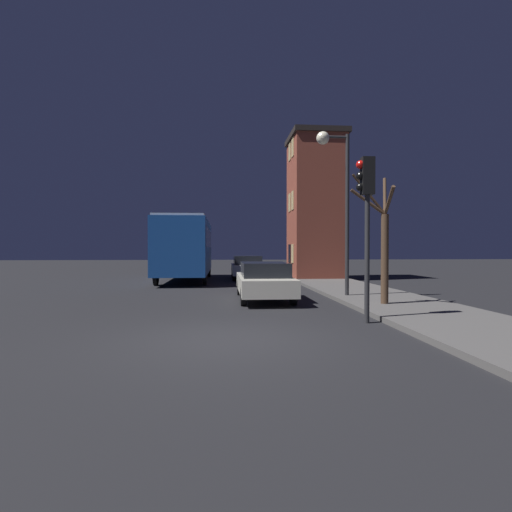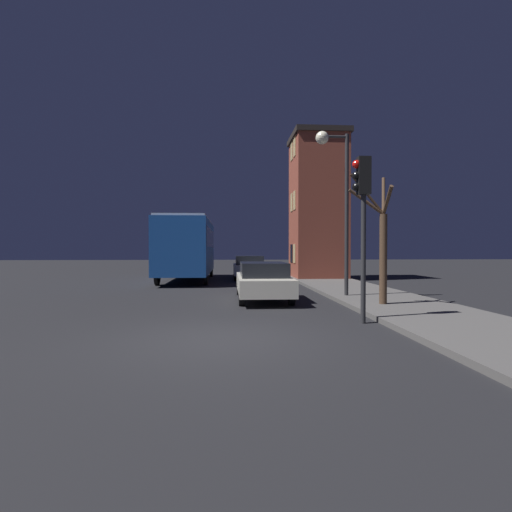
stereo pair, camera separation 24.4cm
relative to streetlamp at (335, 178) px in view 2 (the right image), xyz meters
The scene contains 9 objects.
ground_plane 8.44m from the streetlamp, 122.99° to the right, with size 120.00×120.00×0.00m, color black.
sidewalk 7.57m from the streetlamp, 76.42° to the right, with size 3.26×60.00×0.14m.
brick_building 9.69m from the streetlamp, 81.02° to the left, with size 3.20×3.76×8.51m.
streetlamp is the anchor object (origin of this frame).
traffic_light 4.93m from the streetlamp, 97.25° to the right, with size 0.43×0.24×4.00m.
bare_tree 3.38m from the streetlamp, 70.44° to the right, with size 1.40×1.57×3.94m.
bus 11.05m from the streetlamp, 124.61° to the left, with size 2.60×9.14×3.46m.
car_near_lane 4.48m from the streetlamp, behind, with size 1.76×4.66×1.33m.
car_mid_lane 10.66m from the streetlamp, 105.07° to the left, with size 1.80×4.38×1.40m.
Camera 2 is at (0.15, -7.99, 1.79)m, focal length 28.00 mm.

